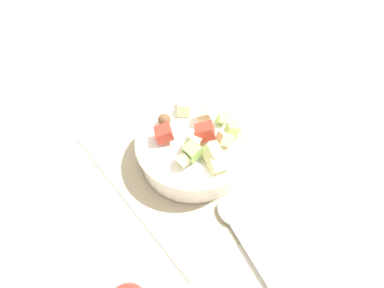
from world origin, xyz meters
name	(u,v)px	position (x,y,z in m)	size (l,w,h in m)	color
ground_plane	(188,163)	(0.00, 0.00, 0.00)	(2.40, 2.40, 0.00)	silver
placemat	(188,162)	(0.00, 0.00, 0.00)	(0.41, 0.32, 0.01)	tan
salad_bowl	(192,146)	(0.00, -0.01, 0.05)	(0.24, 0.24, 0.11)	white
serving_spoon	(241,235)	(-0.20, 0.03, 0.01)	(0.23, 0.07, 0.01)	#B7B7BC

